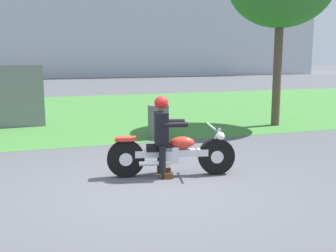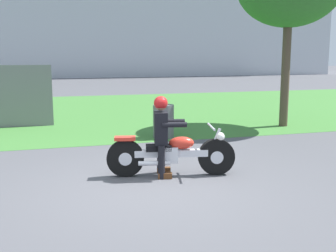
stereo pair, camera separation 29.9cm
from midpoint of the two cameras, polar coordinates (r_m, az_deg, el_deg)
The scene contains 5 objects.
ground at distance 6.74m, azimuth -3.64°, elevation -8.47°, with size 120.00×120.00×0.00m, color #4C4C51.
grass_verge at distance 15.79m, azimuth -12.49°, elevation 1.88°, with size 60.00×12.00×0.01m, color #3D7533.
motorcycle_lead at distance 7.31m, azimuth -0.62°, elevation -3.79°, with size 2.22×0.78×0.88m.
rider_lead at distance 7.21m, azimuth -1.96°, elevation -0.53°, with size 0.61×0.54×1.40m.
trash_can at distance 10.64m, azimuth -2.13°, elevation 0.64°, with size 0.53×0.53×0.84m, color #595E5B.
Camera 1 is at (-1.78, -6.14, 2.10)m, focal length 44.73 mm.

